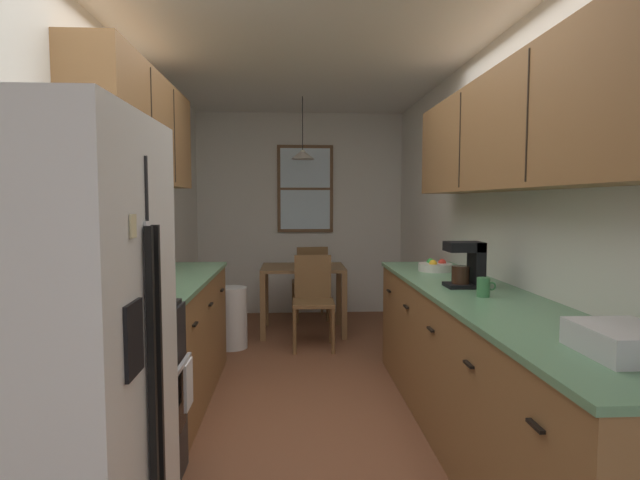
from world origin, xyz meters
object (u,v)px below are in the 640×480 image
object	(u,v)px
storage_canister	(133,282)
table_serving_bowl	(311,263)
dish_rack	(624,341)
refrigerator	(38,378)
stove_range	(107,404)
microwave_over_range	(73,145)
dining_chair_near	(313,297)
dining_chair_far	(311,279)
coffee_maker	(468,263)
fruit_bowl	(435,266)
trash_bin	(232,318)
dining_table	(303,278)
mug_by_coffeemaker	(484,287)

from	to	relation	value
storage_canister	table_serving_bowl	size ratio (longest dim) A/B	1.05
dish_rack	storage_canister	bearing A→B (deg)	149.45
refrigerator	table_serving_bowl	bearing A→B (deg)	75.03
stove_range	microwave_over_range	bearing A→B (deg)	179.97
dining_chair_near	dining_chair_far	distance (m)	1.12
microwave_over_range	dish_rack	xyz separation A→B (m)	(2.16, -0.74, -0.74)
storage_canister	table_serving_bowl	distance (m)	2.89
storage_canister	coffee_maker	bearing A→B (deg)	5.90
stove_range	table_serving_bowl	xyz separation A→B (m)	(1.09, 3.13, 0.29)
stove_range	dish_rack	bearing A→B (deg)	-19.83
coffee_maker	dish_rack	distance (m)	1.42
table_serving_bowl	coffee_maker	bearing A→B (deg)	-70.02
dining_chair_near	coffee_maker	world-z (taller)	coffee_maker
stove_range	coffee_maker	bearing A→B (deg)	18.85
storage_canister	dish_rack	world-z (taller)	storage_canister
dining_chair_near	fruit_bowl	distance (m)	1.49
trash_bin	refrigerator	bearing A→B (deg)	-94.17
dining_table	trash_bin	xyz separation A→B (m)	(-0.71, -0.56, -0.30)
refrigerator	dining_table	size ratio (longest dim) A/B	1.91
stove_range	storage_canister	xyz separation A→B (m)	(-0.01, 0.47, 0.51)
trash_bin	fruit_bowl	distance (m)	2.13
trash_bin	storage_canister	xyz separation A→B (m)	(-0.30, -2.06, 0.69)
dining_table	storage_canister	bearing A→B (deg)	-111.12
refrigerator	dining_chair_near	distance (m)	3.45
coffee_maker	dish_rack	bearing A→B (deg)	-87.67
dining_table	table_serving_bowl	bearing A→B (deg)	25.88
stove_range	dining_table	bearing A→B (deg)	71.97
dining_chair_near	coffee_maker	bearing A→B (deg)	-64.34
coffee_maker	table_serving_bowl	size ratio (longest dim) A/B	1.76
refrigerator	mug_by_coffeemaker	xyz separation A→B (m)	(1.91, 1.10, 0.10)
coffee_maker	dish_rack	xyz separation A→B (m)	(0.06, -1.41, -0.10)
trash_bin	mug_by_coffeemaker	xyz separation A→B (m)	(1.67, -2.18, 0.65)
dining_chair_near	storage_canister	xyz separation A→B (m)	(-1.10, -2.06, 0.49)
stove_range	fruit_bowl	size ratio (longest dim) A/B	4.28
dining_table	dining_chair_near	bearing A→B (deg)	-81.14
microwave_over_range	mug_by_coffeemaker	size ratio (longest dim) A/B	5.52
trash_bin	table_serving_bowl	distance (m)	1.10
stove_range	storage_canister	size ratio (longest dim) A/B	6.47
storage_canister	coffee_maker	world-z (taller)	coffee_maker
dining_chair_far	fruit_bowl	bearing A→B (deg)	-68.62
fruit_bowl	trash_bin	bearing A→B (deg)	146.67
microwave_over_range	coffee_maker	xyz separation A→B (m)	(2.10, 0.68, -0.64)
stove_range	dining_chair_near	bearing A→B (deg)	66.65
dining_table	dish_rack	bearing A→B (deg)	-74.86
microwave_over_range	dish_rack	distance (m)	2.40
dining_chair_near	trash_bin	world-z (taller)	dining_chair_near
refrigerator	dining_chair_far	distance (m)	4.53
coffee_maker	mug_by_coffeemaker	world-z (taller)	coffee_maker
table_serving_bowl	dining_chair_near	bearing A→B (deg)	-89.86
storage_canister	mug_by_coffeemaker	xyz separation A→B (m)	(1.97, -0.11, -0.03)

